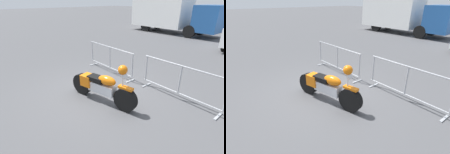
% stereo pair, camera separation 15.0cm
% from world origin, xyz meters
% --- Properties ---
extents(ground_plane, '(120.00, 120.00, 0.00)m').
position_xyz_m(ground_plane, '(0.00, 0.00, 0.00)').
color(ground_plane, '#4C4C4F').
extents(motorcycle, '(2.25, 0.55, 1.27)m').
position_xyz_m(motorcycle, '(0.48, -0.26, 0.49)').
color(motorcycle, black).
rests_on(motorcycle, ground).
extents(crowd_barrier_near, '(2.57, 0.60, 1.07)m').
position_xyz_m(crowd_barrier_near, '(-0.98, 1.44, 0.56)').
color(crowd_barrier_near, '#9EA0A5').
rests_on(crowd_barrier_near, ground).
extents(crowd_barrier_far, '(2.57, 0.60, 1.07)m').
position_xyz_m(crowd_barrier_far, '(1.95, 1.44, 0.56)').
color(crowd_barrier_far, '#9EA0A5').
rests_on(crowd_barrier_far, ground).
extents(box_truck, '(7.80, 2.62, 2.98)m').
position_xyz_m(box_truck, '(-4.26, 11.72, 1.64)').
color(box_truck, white).
rests_on(box_truck, ground).
extents(parked_car_tan, '(2.01, 4.17, 1.37)m').
position_xyz_m(parked_car_tan, '(-11.38, 24.05, 0.69)').
color(parked_car_tan, tan).
rests_on(parked_car_tan, ground).
extents(parked_car_blue, '(2.19, 4.56, 1.50)m').
position_xyz_m(parked_car_blue, '(-8.29, 24.32, 0.76)').
color(parked_car_blue, '#284799').
rests_on(parked_car_blue, ground).
extents(parked_car_maroon, '(2.20, 4.59, 1.51)m').
position_xyz_m(parked_car_maroon, '(-5.20, 23.80, 0.76)').
color(parked_car_maroon, maroon).
rests_on(parked_car_maroon, ground).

